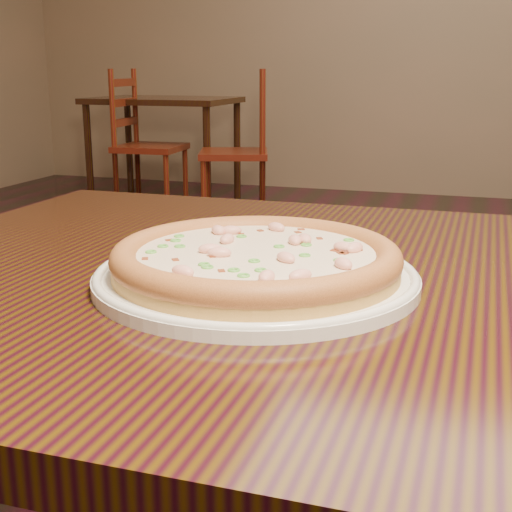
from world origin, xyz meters
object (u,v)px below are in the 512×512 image
(chair_b, at_px, (243,153))
(bg_table_left, at_px, (164,111))
(chair_a, at_px, (143,146))
(plate, at_px, (256,276))
(hero_table, at_px, (377,370))
(pizza, at_px, (256,259))

(chair_b, bearing_deg, bg_table_left, 148.31)
(chair_a, relative_size, chair_b, 1.00)
(plate, bearing_deg, chair_a, 118.53)
(hero_table, distance_m, chair_b, 3.81)
(plate, height_order, chair_a, chair_a)
(hero_table, bearing_deg, pizza, -157.36)
(bg_table_left, bearing_deg, plate, -63.55)
(hero_table, distance_m, pizza, 0.18)
(chair_a, bearing_deg, hero_table, -59.73)
(bg_table_left, bearing_deg, pizza, -63.54)
(pizza, height_order, chair_a, chair_a)
(bg_table_left, bearing_deg, chair_b, -31.69)
(plate, xyz_separation_m, chair_b, (-1.26, 3.60, -0.32))
(hero_table, height_order, chair_b, chair_b)
(pizza, distance_m, chair_a, 4.26)
(chair_a, distance_m, chair_b, 0.78)
(hero_table, bearing_deg, plate, -157.38)
(pizza, bearing_deg, plate, -173.00)
(pizza, bearing_deg, chair_a, 118.53)
(pizza, height_order, chair_b, chair_b)
(bg_table_left, xyz_separation_m, chair_b, (0.76, -0.47, -0.22))
(plate, height_order, chair_b, chair_b)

